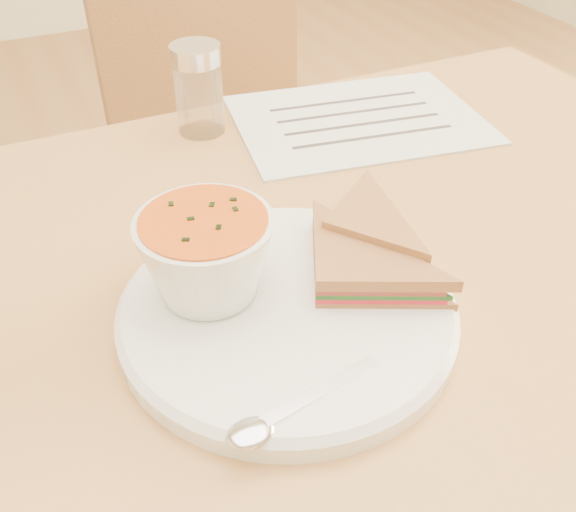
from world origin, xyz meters
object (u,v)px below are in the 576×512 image
plate (287,312)px  soup_bowl (207,260)px  dining_table (330,469)px  chair_far (244,151)px  condiment_shaker (199,90)px

plate → soup_bowl: bearing=143.9°
dining_table → soup_bowl: 0.45m
chair_far → condiment_shaker: size_ratio=9.05×
chair_far → dining_table: bearing=74.6°
chair_far → plate: size_ratio=3.50×
dining_table → chair_far: chair_far is taller
dining_table → chair_far: size_ratio=1.02×
condiment_shaker → chair_far: bearing=62.1°
chair_far → condiment_shaker: bearing=59.4°
condiment_shaker → dining_table: bearing=-80.8°
soup_bowl → plate: bearing=-36.1°
dining_table → condiment_shaker: 0.52m
soup_bowl → condiment_shaker: condiment_shaker is taller
plate → chair_far: bearing=71.5°
chair_far → plate: 0.80m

